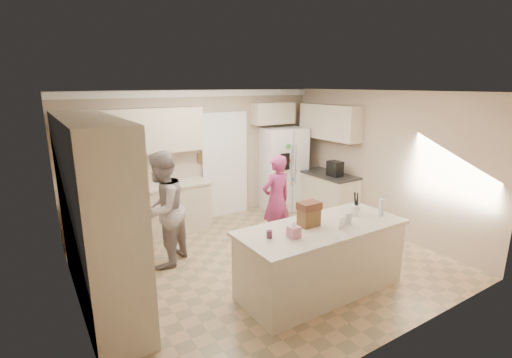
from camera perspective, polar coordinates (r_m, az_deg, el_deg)
floor at (r=5.97m, az=1.02°, el=-12.65°), size 5.20×4.60×0.02m
ceiling at (r=5.32m, az=1.14°, el=13.38°), size 5.20×4.60×0.02m
wall_back at (r=7.49m, az=-8.74°, el=3.42°), size 5.20×0.02×2.60m
wall_front at (r=3.89m, az=20.40°, el=-7.75°), size 5.20×0.02×2.60m
wall_left at (r=4.66m, az=-26.89°, el=-4.76°), size 0.02×4.60×2.60m
wall_right at (r=7.24m, az=18.60°, el=2.45°), size 0.02×4.60×2.60m
crown_back at (r=7.31m, az=-8.95°, el=12.87°), size 5.20×0.08×0.12m
pantry_bank at (r=4.92m, az=-23.39°, el=-4.95°), size 0.60×2.60×2.35m
back_base_cab at (r=7.05m, az=-16.04°, el=-4.92°), size 2.20×0.60×0.88m
back_countertop at (r=6.90m, az=-16.27°, el=-1.34°), size 2.24×0.63×0.04m
back_upper_cab at (r=6.84m, az=-17.19°, el=7.02°), size 2.20×0.35×0.80m
doorway_opening at (r=7.74m, az=-4.85°, el=2.01°), size 0.90×0.06×2.10m
doorway_casing at (r=7.71m, az=-4.73°, el=1.97°), size 1.02×0.03×2.22m
wall_frame_upper at (r=7.41m, az=-8.54°, el=5.29°), size 0.15×0.02×0.20m
wall_frame_lower at (r=7.46m, az=-8.47°, el=3.24°), size 0.15×0.02×0.20m
refrigerator at (r=8.14m, az=4.16°, el=1.56°), size 1.00×0.83×1.80m
fridge_seam at (r=7.87m, az=5.69°, el=1.07°), size 0.02×0.02×1.78m
fridge_dispenser at (r=7.67m, az=4.49°, el=2.67°), size 0.22×0.03×0.35m
fridge_handle_l at (r=7.79m, az=5.50°, el=2.08°), size 0.02×0.02×0.85m
fridge_handle_r at (r=7.85m, az=6.08°, el=2.16°), size 0.02×0.02×0.85m
over_fridge_cab at (r=8.02m, az=2.59°, el=10.07°), size 0.95×0.35×0.45m
right_base_cab at (r=7.88m, az=11.05°, el=-2.58°), size 0.60×1.20×0.88m
right_countertop at (r=7.75m, az=11.16°, el=0.66°), size 0.63×1.24×0.04m
right_upper_cab at (r=7.81m, az=11.25°, el=8.59°), size 0.35×1.50×0.70m
coffee_maker at (r=7.55m, az=12.04°, el=1.57°), size 0.22×0.28×0.30m
island_base at (r=5.11m, az=9.94°, el=-12.17°), size 2.20×0.90×0.88m
island_top at (r=4.92m, az=10.18°, el=-7.36°), size 2.28×0.96×0.05m
utensil_crock at (r=5.35m, az=15.03°, el=-4.67°), size 0.13×0.13×0.15m
tissue_box at (r=4.48m, az=5.84°, el=-8.12°), size 0.13×0.13×0.14m
tissue_plume at (r=4.44m, az=5.88°, el=-6.81°), size 0.08×0.08×0.08m
dollhouse_body at (r=4.85m, az=8.13°, el=-5.91°), size 0.26×0.18×0.22m
dollhouse_roof at (r=4.79m, az=8.20°, el=-4.11°), size 0.28×0.20×0.10m
jam_jar at (r=4.46m, az=2.07°, el=-8.49°), size 0.07×0.07×0.09m
greeting_card_a at (r=4.85m, az=13.15°, el=-6.52°), size 0.12×0.06×0.16m
greeting_card_b at (r=4.98m, az=13.96°, el=-5.99°), size 0.12×0.05×0.16m
water_bottle at (r=5.44m, az=18.76°, el=-4.16°), size 0.07×0.07×0.24m
shaker_salt at (r=5.59m, az=14.92°, el=-4.17°), size 0.05×0.05×0.09m
shaker_pepper at (r=5.64m, az=15.41°, el=-4.04°), size 0.05×0.05×0.09m
teen_boy at (r=5.72m, az=-14.20°, el=-4.58°), size 1.09×1.07×1.77m
teen_girl at (r=6.30m, az=3.15°, el=-3.34°), size 0.60×0.41×1.57m
fridge_magnets at (r=7.86m, az=5.73°, el=1.06°), size 0.76×0.02×1.44m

